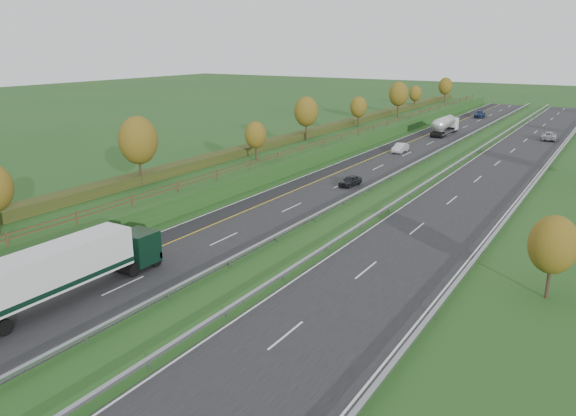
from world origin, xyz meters
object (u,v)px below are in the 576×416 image
(car_silver_mid, at_px, (400,148))
(car_oncoming, at_px, (549,136))
(box_lorry, at_px, (60,270))
(car_small_far, at_px, (480,114))
(road_tanker, at_px, (445,125))
(car_dark_near, at_px, (350,181))

(car_silver_mid, distance_m, car_oncoming, 32.15)
(box_lorry, xyz_separation_m, car_small_far, (0.26, 118.11, -1.49))
(road_tanker, height_order, car_small_far, road_tanker)
(road_tanker, xyz_separation_m, car_oncoming, (18.39, 3.31, -1.06))
(car_dark_near, height_order, car_small_far, car_small_far)
(box_lorry, bearing_deg, car_oncoming, 78.13)
(car_small_far, bearing_deg, road_tanker, -96.34)
(car_silver_mid, bearing_deg, box_lorry, -90.40)
(car_silver_mid, relative_size, car_oncoming, 0.81)
(car_dark_near, relative_size, car_oncoming, 0.68)
(car_silver_mid, xyz_separation_m, car_oncoming, (19.06, 25.90, 0.03))
(car_dark_near, bearing_deg, box_lorry, -86.80)
(car_small_far, height_order, car_oncoming, car_small_far)
(box_lorry, distance_m, car_dark_near, 40.10)
(road_tanker, distance_m, car_dark_near, 47.53)
(car_dark_near, distance_m, car_oncoming, 53.33)
(car_silver_mid, relative_size, car_small_far, 0.81)
(road_tanker, relative_size, car_silver_mid, 2.54)
(car_silver_mid, bearing_deg, car_dark_near, -84.04)
(road_tanker, bearing_deg, car_small_far, 90.80)
(car_oncoming, bearing_deg, car_dark_near, 66.37)
(box_lorry, relative_size, car_silver_mid, 3.68)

